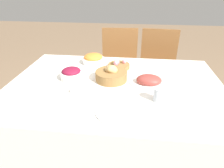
{
  "coord_description": "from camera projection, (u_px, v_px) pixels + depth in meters",
  "views": [
    {
      "loc": [
        0.13,
        -1.32,
        1.43
      ],
      "look_at": [
        -0.02,
        -0.08,
        0.77
      ],
      "focal_mm": 32.0,
      "sensor_mm": 36.0,
      "label": 1
    }
  ],
  "objects": [
    {
      "name": "ground_plane",
      "position": [
        115.0,
        154.0,
        1.84
      ],
      "size": [
        12.0,
        12.0,
        0.0
      ],
      "primitive_type": "plane",
      "color": "#7F664C"
    },
    {
      "name": "dining_table",
      "position": [
        115.0,
        122.0,
        1.67
      ],
      "size": [
        1.6,
        1.12,
        0.73
      ],
      "color": "white",
      "rests_on": "ground"
    },
    {
      "name": "chair_far_center",
      "position": [
        119.0,
        66.0,
        2.39
      ],
      "size": [
        0.45,
        0.45,
        0.93
      ],
      "rotation": [
        0.0,
        0.0,
        0.07
      ],
      "color": "brown",
      "rests_on": "ground"
    },
    {
      "name": "chair_far_right",
      "position": [
        157.0,
        68.0,
        2.34
      ],
      "size": [
        0.45,
        0.45,
        0.93
      ],
      "rotation": [
        0.0,
        0.0,
        -0.09
      ],
      "color": "brown",
      "rests_on": "ground"
    },
    {
      "name": "bread_basket",
      "position": [
        111.0,
        74.0,
        1.53
      ],
      "size": [
        0.24,
        0.24,
        0.12
      ],
      "color": "olive",
      "rests_on": "dining_table"
    },
    {
      "name": "egg_basket",
      "position": [
        118.0,
        65.0,
        1.75
      ],
      "size": [
        0.19,
        0.19,
        0.08
      ],
      "color": "olive",
      "rests_on": "dining_table"
    },
    {
      "name": "ham_platter",
      "position": [
        149.0,
        81.0,
        1.49
      ],
      "size": [
        0.29,
        0.2,
        0.08
      ],
      "color": "white",
      "rests_on": "dining_table"
    },
    {
      "name": "carrot_bowl",
      "position": [
        93.0,
        59.0,
        1.84
      ],
      "size": [
        0.2,
        0.2,
        0.09
      ],
      "color": "white",
      "rests_on": "dining_table"
    },
    {
      "name": "beet_salad_bowl",
      "position": [
        72.0,
        74.0,
        1.55
      ],
      "size": [
        0.17,
        0.17,
        0.09
      ],
      "color": "white",
      "rests_on": "dining_table"
    },
    {
      "name": "dinner_plate",
      "position": [
        119.0,
        112.0,
        1.17
      ],
      "size": [
        0.28,
        0.28,
        0.01
      ],
      "color": "white",
      "rests_on": "dining_table"
    },
    {
      "name": "fork",
      "position": [
        92.0,
        110.0,
        1.19
      ],
      "size": [
        0.02,
        0.19,
        0.0
      ],
      "rotation": [
        0.0,
        0.0,
        0.04
      ],
      "color": "silver",
      "rests_on": "dining_table"
    },
    {
      "name": "knife",
      "position": [
        147.0,
        114.0,
        1.16
      ],
      "size": [
        0.02,
        0.19,
        0.0
      ],
      "rotation": [
        0.0,
        0.0,
        0.04
      ],
      "color": "silver",
      "rests_on": "dining_table"
    },
    {
      "name": "spoon",
      "position": [
        152.0,
        114.0,
        1.16
      ],
      "size": [
        0.02,
        0.19,
        0.0
      ],
      "rotation": [
        0.0,
        0.0,
        -0.04
      ],
      "color": "silver",
      "rests_on": "dining_table"
    },
    {
      "name": "drinking_cup",
      "position": [
        159.0,
        95.0,
        1.27
      ],
      "size": [
        0.07,
        0.07,
        0.09
      ],
      "color": "silver",
      "rests_on": "dining_table"
    },
    {
      "name": "butter_dish",
      "position": [
        80.0,
        90.0,
        1.38
      ],
      "size": [
        0.11,
        0.07,
        0.03
      ],
      "color": "white",
      "rests_on": "dining_table"
    }
  ]
}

